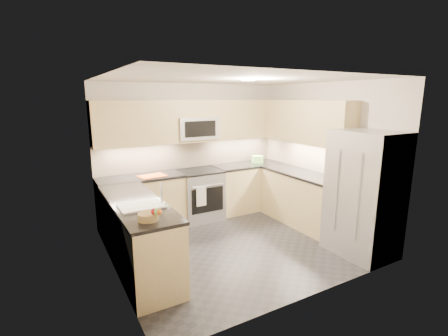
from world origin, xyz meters
TOP-DOWN VIEW (x-y plane):
  - floor at (0.00, 0.00)m, footprint 3.60×3.20m
  - ceiling at (0.00, 0.00)m, footprint 3.60×3.20m
  - wall_back at (0.00, 1.60)m, footprint 3.60×0.02m
  - wall_front at (0.00, -1.60)m, footprint 3.60×0.02m
  - wall_left at (-1.80, 0.00)m, footprint 0.02×3.20m
  - wall_right at (1.80, 0.00)m, footprint 0.02×3.20m
  - base_cab_back_left at (-1.09, 1.30)m, footprint 1.42×0.60m
  - base_cab_back_right at (1.09, 1.30)m, footprint 1.42×0.60m
  - base_cab_right at (1.50, 0.15)m, footprint 0.60×1.70m
  - base_cab_peninsula at (-1.50, 0.00)m, footprint 0.60×2.00m
  - countertop_back_left at (-1.09, 1.30)m, footprint 1.42×0.63m
  - countertop_back_right at (1.09, 1.30)m, footprint 1.42×0.63m
  - countertop_right at (1.50, 0.15)m, footprint 0.63×1.70m
  - countertop_peninsula at (-1.50, 0.00)m, footprint 0.63×2.00m
  - upper_cab_back at (0.00, 1.43)m, footprint 3.60×0.35m
  - upper_cab_right at (1.62, 0.28)m, footprint 0.35×1.95m
  - backsplash_back at (0.00, 1.60)m, footprint 3.60×0.01m
  - backsplash_right at (1.80, 0.45)m, footprint 0.01×2.30m
  - gas_range at (0.00, 1.28)m, footprint 0.76×0.65m
  - range_cooktop at (0.00, 1.28)m, footprint 0.76×0.65m
  - oven_door_glass at (0.00, 0.95)m, footprint 0.62×0.02m
  - oven_handle at (0.00, 0.93)m, footprint 0.60×0.02m
  - microwave at (0.00, 1.40)m, footprint 0.76×0.40m
  - microwave_door at (0.00, 1.20)m, footprint 0.60×0.01m
  - refrigerator at (1.45, -1.15)m, footprint 0.70×0.90m
  - fridge_handle_left at (1.08, -1.33)m, footprint 0.02×0.02m
  - fridge_handle_right at (1.08, -0.97)m, footprint 0.02×0.02m
  - sink_basin at (-1.50, -0.25)m, footprint 0.52×0.38m
  - faucet at (-1.24, -0.25)m, footprint 0.03×0.03m
  - utensil_bowl at (1.34, 1.32)m, footprint 0.27×0.27m
  - cutting_board at (-0.91, 1.21)m, footprint 0.47×0.36m
  - fruit_basket at (-1.56, -0.73)m, footprint 0.27×0.27m
  - fruit_apple at (-1.51, -0.81)m, footprint 0.07×0.07m
  - fruit_pear at (-1.49, -0.82)m, footprint 0.07×0.07m
  - dish_towel_check at (-0.14, 0.91)m, footprint 0.18×0.02m
  - fruit_orange at (-1.47, -0.84)m, footprint 0.07×0.07m

SIDE VIEW (x-z plane):
  - floor at x=0.00m, z-range 0.00..0.00m
  - base_cab_back_left at x=-1.09m, z-range 0.00..0.90m
  - base_cab_back_right at x=1.09m, z-range 0.00..0.90m
  - base_cab_right at x=1.50m, z-range 0.00..0.90m
  - base_cab_peninsula at x=-1.50m, z-range 0.00..0.90m
  - oven_door_glass at x=0.00m, z-range 0.22..0.68m
  - gas_range at x=0.00m, z-range 0.00..0.91m
  - dish_towel_check at x=-0.14m, z-range 0.38..0.72m
  - oven_handle at x=0.00m, z-range 0.71..0.73m
  - sink_basin at x=-1.50m, z-range 0.80..0.96m
  - refrigerator at x=1.45m, z-range 0.00..1.80m
  - range_cooktop at x=0.00m, z-range 0.90..0.93m
  - countertop_back_left at x=-1.09m, z-range 0.90..0.94m
  - countertop_back_right at x=1.09m, z-range 0.90..0.94m
  - countertop_right at x=1.50m, z-range 0.90..0.94m
  - countertop_peninsula at x=-1.50m, z-range 0.90..0.94m
  - cutting_board at x=-0.91m, z-range 0.94..0.95m
  - fridge_handle_left at x=1.08m, z-range 0.35..1.55m
  - fridge_handle_right at x=1.08m, z-range 0.35..1.55m
  - fruit_basket at x=-1.56m, z-range 0.94..1.02m
  - utensil_bowl at x=1.34m, z-range 0.94..1.08m
  - fruit_orange at x=-1.47m, z-range 1.02..1.09m
  - fruit_apple at x=-1.51m, z-range 1.02..1.09m
  - fruit_pear at x=-1.49m, z-range 1.02..1.09m
  - faucet at x=-1.24m, z-range 0.94..1.22m
  - backsplash_back at x=0.00m, z-range 0.94..1.45m
  - backsplash_right at x=1.80m, z-range 0.94..1.45m
  - wall_back at x=0.00m, z-range 0.00..2.50m
  - wall_front at x=0.00m, z-range 0.00..2.50m
  - wall_left at x=-1.80m, z-range 0.00..2.50m
  - wall_right at x=1.80m, z-range 0.00..2.50m
  - microwave at x=0.00m, z-range 1.50..1.90m
  - microwave_door at x=0.00m, z-range 1.56..1.84m
  - upper_cab_back at x=0.00m, z-range 1.45..2.20m
  - upper_cab_right at x=1.62m, z-range 1.45..2.20m
  - ceiling at x=0.00m, z-range 2.49..2.51m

